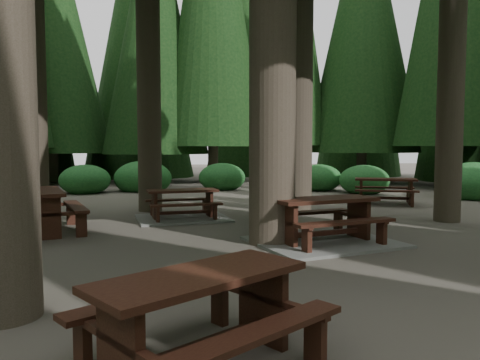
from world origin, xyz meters
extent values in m
plane|color=#4A453C|center=(0.00, 0.00, 0.00)|extent=(80.00, 80.00, 0.00)
cube|color=gray|center=(1.73, 0.01, 0.03)|extent=(2.90, 2.59, 0.05)
cube|color=black|center=(1.73, 0.01, 0.80)|extent=(2.06, 1.21, 0.06)
cube|color=black|center=(1.57, 0.63, 0.48)|extent=(1.94, 0.74, 0.05)
cube|color=black|center=(1.89, -0.62, 0.48)|extent=(1.94, 0.74, 0.05)
cube|color=black|center=(0.98, -0.18, 0.39)|extent=(0.23, 0.59, 0.77)
cube|color=black|center=(0.98, -0.18, 0.45)|extent=(0.47, 1.53, 0.06)
cube|color=black|center=(2.48, 0.20, 0.39)|extent=(0.23, 0.59, 0.77)
cube|color=black|center=(2.48, 0.20, 0.45)|extent=(0.47, 1.53, 0.06)
cube|color=black|center=(1.73, 0.01, 0.19)|extent=(1.58, 0.48, 0.09)
cube|color=black|center=(-3.63, 1.97, 0.85)|extent=(1.35, 2.18, 0.07)
cube|color=black|center=(-4.28, 1.77, 0.51)|extent=(0.86, 2.03, 0.06)
cube|color=black|center=(-2.98, 2.17, 0.51)|extent=(0.86, 2.03, 0.06)
cube|color=black|center=(-3.39, 1.19, 0.41)|extent=(0.62, 0.27, 0.81)
cube|color=black|center=(-3.39, 1.19, 0.48)|extent=(1.60, 0.56, 0.07)
cube|color=black|center=(-3.86, 2.75, 0.41)|extent=(0.62, 0.27, 0.81)
cube|color=black|center=(-3.86, 2.75, 0.48)|extent=(1.60, 0.56, 0.07)
cube|color=black|center=(-3.63, 1.97, 0.20)|extent=(0.58, 1.65, 0.09)
cube|color=gray|center=(-0.69, 3.33, 0.03)|extent=(2.36, 2.04, 0.05)
cube|color=black|center=(-0.69, 3.33, 0.70)|extent=(1.75, 0.87, 0.06)
cube|color=black|center=(-0.76, 3.88, 0.42)|extent=(1.70, 0.45, 0.05)
cube|color=black|center=(-0.62, 2.77, 0.42)|extent=(1.70, 0.45, 0.05)
cube|color=black|center=(-1.36, 3.24, 0.34)|extent=(0.14, 0.52, 0.67)
cube|color=black|center=(-1.36, 3.24, 0.39)|extent=(0.25, 1.35, 0.06)
cube|color=black|center=(-0.02, 3.42, 0.34)|extent=(0.14, 0.52, 0.67)
cube|color=black|center=(-0.02, 3.42, 0.39)|extent=(0.25, 1.35, 0.06)
cube|color=black|center=(-0.69, 3.33, 0.17)|extent=(1.40, 0.26, 0.07)
cube|color=black|center=(5.66, 5.43, 0.76)|extent=(1.96, 1.38, 0.06)
cube|color=black|center=(5.90, 5.99, 0.46)|extent=(1.78, 0.96, 0.05)
cube|color=black|center=(5.41, 4.87, 0.46)|extent=(1.78, 0.96, 0.05)
cube|color=black|center=(4.99, 5.72, 0.37)|extent=(0.30, 0.54, 0.73)
cube|color=black|center=(4.99, 5.72, 0.43)|extent=(0.66, 1.38, 0.06)
cube|color=black|center=(6.33, 5.14, 0.37)|extent=(0.30, 0.54, 0.73)
cube|color=black|center=(6.33, 5.14, 0.43)|extent=(0.66, 1.38, 0.06)
cube|color=black|center=(5.66, 5.43, 0.18)|extent=(1.43, 0.68, 0.08)
cube|color=black|center=(-0.89, -4.44, 0.74)|extent=(1.85, 1.56, 0.06)
cube|color=black|center=(-1.21, -3.95, 0.44)|extent=(1.61, 1.19, 0.05)
cube|color=black|center=(-0.56, -4.93, 0.44)|extent=(1.61, 1.19, 0.05)
cube|color=black|center=(-1.47, -4.83, 0.35)|extent=(0.37, 0.49, 0.71)
cube|color=black|center=(-1.47, -4.83, 0.41)|extent=(0.86, 1.23, 0.06)
cube|color=black|center=(-0.30, -4.05, 0.35)|extent=(0.37, 0.49, 0.71)
cube|color=black|center=(-0.30, -4.05, 0.41)|extent=(0.86, 1.23, 0.06)
cube|color=black|center=(-0.89, -4.44, 0.18)|extent=(1.27, 0.89, 0.08)
ellipsoid|color=#1E5727|center=(9.44, 6.45, 0.40)|extent=(2.42, 2.42, 1.49)
ellipsoid|color=#1E5727|center=(6.43, 8.69, 0.40)|extent=(1.90, 1.90, 1.17)
ellipsoid|color=#1E5727|center=(5.14, 10.17, 0.40)|extent=(1.84, 1.84, 1.13)
ellipsoid|color=#1E5727|center=(1.30, 11.25, 0.40)|extent=(1.95, 1.95, 1.20)
ellipsoid|color=#1E5727|center=(-1.94, 11.21, 0.40)|extent=(2.31, 2.31, 1.42)
ellipsoid|color=#1E5727|center=(-4.09, 10.56, 0.40)|extent=(1.93, 1.93, 1.19)
cone|color=black|center=(8.89, 14.45, 8.24)|extent=(5.73, 5.73, 13.48)
cone|color=black|center=(-1.44, 15.36, 7.89)|extent=(5.17, 5.17, 12.91)
cone|color=black|center=(-6.57, 16.72, 8.10)|extent=(5.82, 5.82, 13.26)
cone|color=black|center=(11.00, 19.74, 9.51)|extent=(5.26, 5.26, 19.02)
cone|color=black|center=(4.25, 21.60, 8.07)|extent=(5.34, 5.34, 16.14)
cone|color=black|center=(-2.52, 20.86, 8.43)|extent=(6.57, 6.57, 16.86)
camera|label=1|loc=(-1.17, -8.05, 1.75)|focal=35.00mm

